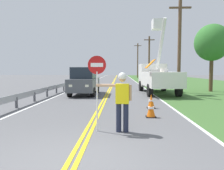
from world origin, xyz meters
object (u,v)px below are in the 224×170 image
(utility_bucket_truck, at_px, (157,76))
(traffic_cone_mid, at_px, (151,101))
(oncoming_suv_nearest, at_px, (84,81))
(utility_pole_far, at_px, (138,60))
(stop_sign_paddle, at_px, (97,76))
(traffic_cone_lead, at_px, (151,109))
(flagger_worker, at_px, (122,98))
(roadside_tree_verge, at_px, (212,43))
(utility_pole_near, at_px, (179,45))
(utility_pole_mid, at_px, (149,58))

(utility_bucket_truck, height_order, traffic_cone_mid, utility_bucket_truck)
(oncoming_suv_nearest, relative_size, traffic_cone_mid, 6.60)
(utility_bucket_truck, distance_m, utility_pole_far, 36.14)
(stop_sign_paddle, height_order, traffic_cone_lead, stop_sign_paddle)
(flagger_worker, height_order, oncoming_suv_nearest, oncoming_suv_nearest)
(flagger_worker, height_order, utility_bucket_truck, utility_bucket_truck)
(utility_bucket_truck, xyz_separation_m, traffic_cone_mid, (-1.50, -7.25, -1.09))
(flagger_worker, relative_size, roadside_tree_verge, 0.31)
(oncoming_suv_nearest, bearing_deg, traffic_cone_mid, -53.63)
(flagger_worker, relative_size, utility_pole_far, 0.21)
(flagger_worker, distance_m, traffic_cone_lead, 2.52)
(utility_pole_near, relative_size, traffic_cone_lead, 10.90)
(stop_sign_paddle, bearing_deg, oncoming_suv_nearest, 101.50)
(stop_sign_paddle, height_order, roadside_tree_verge, roadside_tree_verge)
(oncoming_suv_nearest, relative_size, utility_pole_near, 0.61)
(flagger_worker, bearing_deg, oncoming_suv_nearest, 105.58)
(traffic_cone_lead, bearing_deg, flagger_worker, -119.49)
(oncoming_suv_nearest, bearing_deg, flagger_worker, -74.42)
(stop_sign_paddle, relative_size, utility_pole_near, 0.31)
(utility_pole_mid, bearing_deg, utility_pole_near, -90.13)
(flagger_worker, xyz_separation_m, traffic_cone_lead, (1.19, 2.11, -0.71))
(stop_sign_paddle, relative_size, utility_bucket_truck, 0.34)
(utility_pole_far, bearing_deg, stop_sign_paddle, -96.24)
(utility_bucket_truck, height_order, oncoming_suv_nearest, utility_bucket_truck)
(oncoming_suv_nearest, relative_size, traffic_cone_lead, 6.60)
(flagger_worker, bearing_deg, roadside_tree_verge, 57.99)
(stop_sign_paddle, bearing_deg, utility_pole_far, 83.76)
(oncoming_suv_nearest, xyz_separation_m, roadside_tree_verge, (10.79, 2.82, 3.21))
(utility_pole_far, relative_size, traffic_cone_lead, 12.18)
(traffic_cone_lead, distance_m, traffic_cone_mid, 2.09)
(utility_bucket_truck, relative_size, roadside_tree_verge, 1.17)
(stop_sign_paddle, relative_size, utility_pole_mid, 0.31)
(utility_pole_near, bearing_deg, traffic_cone_lead, -110.96)
(utility_pole_mid, height_order, traffic_cone_lead, utility_pole_mid)
(flagger_worker, bearing_deg, utility_pole_mid, 80.81)
(oncoming_suv_nearest, height_order, traffic_cone_mid, oncoming_suv_nearest)
(oncoming_suv_nearest, height_order, utility_pole_mid, utility_pole_mid)
(traffic_cone_lead, relative_size, traffic_cone_mid, 1.00)
(utility_bucket_truck, bearing_deg, oncoming_suv_nearest, -166.06)
(utility_pole_far, height_order, traffic_cone_mid, utility_pole_far)
(flagger_worker, height_order, roadside_tree_verge, roadside_tree_verge)
(roadside_tree_verge, bearing_deg, flagger_worker, -122.01)
(utility_pole_far, xyz_separation_m, roadside_tree_verge, (3.59, -34.61, -0.17))
(oncoming_suv_nearest, distance_m, roadside_tree_verge, 11.60)
(oncoming_suv_nearest, bearing_deg, utility_pole_mid, 69.42)
(utility_bucket_truck, bearing_deg, utility_pole_near, 11.10)
(traffic_cone_mid, bearing_deg, utility_pole_far, 86.15)
(oncoming_suv_nearest, bearing_deg, traffic_cone_lead, -63.21)
(utility_pole_mid, bearing_deg, oncoming_suv_nearest, -110.58)
(utility_pole_near, relative_size, traffic_cone_mid, 10.90)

